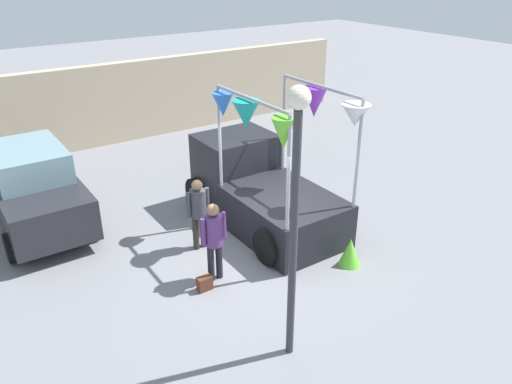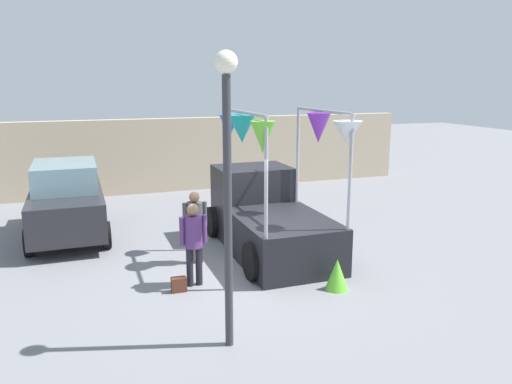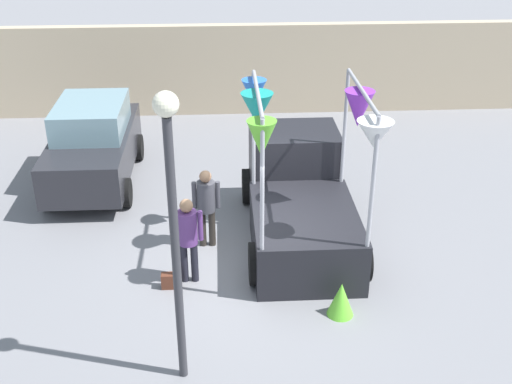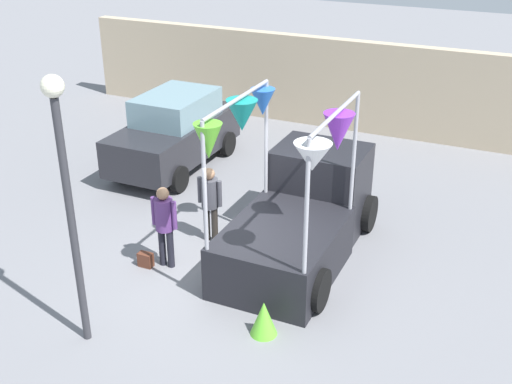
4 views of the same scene
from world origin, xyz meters
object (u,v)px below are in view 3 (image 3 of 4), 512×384
at_px(person_customer, 188,233).
at_px(folded_kite_bundle_lime, 341,299).
at_px(person_vendor, 206,201).
at_px(parked_car, 93,144).
at_px(handbag, 170,281).
at_px(vendor_truck, 298,192).
at_px(street_lamp, 173,207).

xyz_separation_m(person_customer, folded_kite_bundle_lime, (2.49, -1.11, -0.68)).
height_order(person_customer, folded_kite_bundle_lime, person_customer).
bearing_deg(person_customer, folded_kite_bundle_lime, -24.06).
distance_m(person_vendor, folded_kite_bundle_lime, 3.24).
distance_m(parked_car, person_vendor, 3.97).
bearing_deg(handbag, vendor_truck, 36.19).
distance_m(person_vendor, handbag, 1.73).
bearing_deg(vendor_truck, handbag, -143.81).
relative_size(handbag, folded_kite_bundle_lime, 0.47).
distance_m(vendor_truck, street_lamp, 4.86).
relative_size(vendor_truck, person_customer, 2.58).
height_order(parked_car, handbag, parked_car).
xyz_separation_m(vendor_truck, person_vendor, (-1.79, -0.40, 0.05)).
bearing_deg(folded_kite_bundle_lime, vendor_truck, 98.38).
relative_size(person_customer, street_lamp, 0.38).
xyz_separation_m(parked_car, person_vendor, (2.61, -2.99, 0.01)).
xyz_separation_m(street_lamp, folded_kite_bundle_lime, (2.51, 1.26, -2.46)).
xyz_separation_m(vendor_truck, person_customer, (-2.10, -1.59, 0.08)).
xyz_separation_m(person_customer, person_vendor, (0.30, 1.19, -0.02)).
distance_m(parked_car, handbag, 4.86).
relative_size(vendor_truck, street_lamp, 0.98).
bearing_deg(vendor_truck, parked_car, 149.55).
xyz_separation_m(person_customer, handbag, (-0.35, -0.20, -0.84)).
bearing_deg(vendor_truck, person_vendor, -167.31).
bearing_deg(parked_car, handbag, -65.94).
height_order(parked_car, folded_kite_bundle_lime, parked_car).
bearing_deg(parked_car, street_lamp, -70.74).
relative_size(person_customer, folded_kite_bundle_lime, 2.70).
height_order(parked_car, person_vendor, parked_car).
relative_size(parked_car, folded_kite_bundle_lime, 6.67).
height_order(handbag, street_lamp, street_lamp).
bearing_deg(vendor_truck, street_lamp, -118.04).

